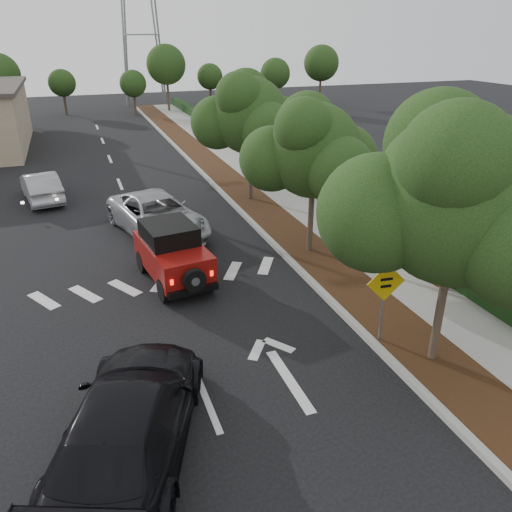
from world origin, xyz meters
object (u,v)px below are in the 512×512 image
red_jeep (171,252)px  silver_suv_ahead (157,215)px  black_suv_oncoming (130,421)px  speed_hump_sign (385,292)px

red_jeep → silver_suv_ahead: red_jeep is taller
black_suv_oncoming → speed_hump_sign: size_ratio=2.51×
silver_suv_ahead → speed_hump_sign: 10.51m
red_jeep → black_suv_oncoming: 7.45m
silver_suv_ahead → black_suv_oncoming: 11.51m
red_jeep → speed_hump_sign: 7.04m
red_jeep → silver_suv_ahead: (0.25, 4.13, -0.19)m
red_jeep → black_suv_oncoming: (-2.19, -7.12, -0.16)m
red_jeep → speed_hump_sign: bearing=-59.7°
silver_suv_ahead → black_suv_oncoming: size_ratio=1.01×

